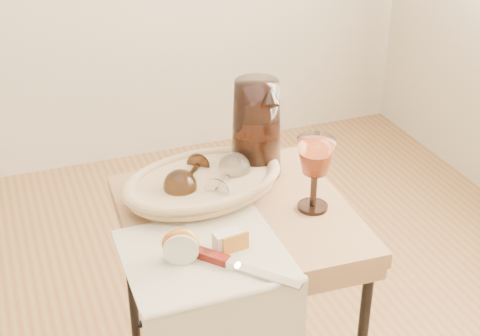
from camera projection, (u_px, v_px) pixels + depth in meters
name	position (u px, v px, depth m)	size (l,w,h in m)	color
side_table	(237.00, 321.00, 1.69)	(0.50, 0.50, 0.64)	brown
tea_towel	(204.00, 254.00, 1.39)	(0.32, 0.29, 0.01)	beige
bread_basket	(203.00, 186.00, 1.58)	(0.34, 0.23, 0.05)	#9F7F54
goblet_lying_a	(188.00, 177.00, 1.57)	(0.12, 0.08, 0.08)	#462C19
goblet_lying_b	(227.00, 178.00, 1.57)	(0.12, 0.08, 0.08)	white
pitcher	(256.00, 128.00, 1.63)	(0.16, 0.24, 0.28)	black
wine_goblet	(315.00, 174.00, 1.50)	(0.08, 0.08, 0.17)	white
apple_half	(181.00, 244.00, 1.36)	(0.08, 0.04, 0.07)	#B61C04
apple_wedge	(227.00, 240.00, 1.39)	(0.06, 0.03, 0.04)	silver
table_knife	(237.00, 264.00, 1.34)	(0.24, 0.03, 0.02)	silver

